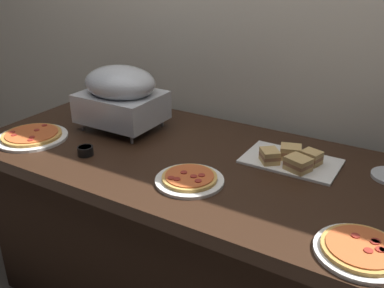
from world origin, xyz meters
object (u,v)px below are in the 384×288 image
(sandwich_platter, at_px, (292,159))
(chafing_dish, at_px, (121,95))
(pizza_plate_center, at_px, (189,179))
(pizza_plate_front, at_px, (32,136))
(sauce_cup_near, at_px, (85,150))
(pizza_plate_raised_stand, at_px, (362,250))

(sandwich_platter, bearing_deg, chafing_dish, -176.89)
(pizza_plate_center, xyz_separation_m, sandwich_platter, (0.26, 0.32, 0.01))
(pizza_plate_front, bearing_deg, pizza_plate_center, 1.68)
(chafing_dish, height_order, pizza_plate_front, chafing_dish)
(sauce_cup_near, bearing_deg, pizza_plate_center, 2.87)
(chafing_dish, xyz_separation_m, pizza_plate_raised_stand, (1.12, -0.37, -0.15))
(pizza_plate_center, distance_m, sandwich_platter, 0.41)
(chafing_dish, relative_size, pizza_plate_front, 1.16)
(chafing_dish, relative_size, sauce_cup_near, 5.60)
(chafing_dish, bearing_deg, sauce_cup_near, -79.74)
(sandwich_platter, bearing_deg, pizza_plate_front, -161.86)
(sandwich_platter, bearing_deg, sauce_cup_near, -154.89)
(pizza_plate_raised_stand, bearing_deg, sauce_cup_near, 175.97)
(pizza_plate_front, relative_size, sandwich_platter, 0.84)
(pizza_plate_raised_stand, height_order, sauce_cup_near, sauce_cup_near)
(pizza_plate_raised_stand, distance_m, sauce_cup_near, 1.06)
(pizza_plate_raised_stand, xyz_separation_m, sauce_cup_near, (-1.06, 0.07, 0.01))
(pizza_plate_center, bearing_deg, pizza_plate_raised_stand, -9.38)
(pizza_plate_center, height_order, sandwich_platter, sandwich_platter)
(pizza_plate_center, bearing_deg, sandwich_platter, 50.79)
(pizza_plate_raised_stand, bearing_deg, chafing_dish, 161.54)
(pizza_plate_front, bearing_deg, sandwich_platter, 18.14)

